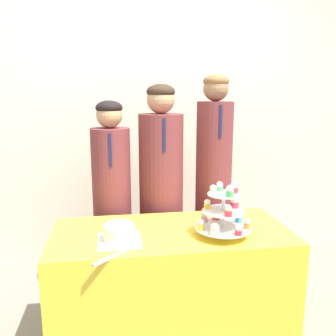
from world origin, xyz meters
name	(u,v)px	position (x,y,z in m)	size (l,w,h in m)	color
wall_back	(149,114)	(0.00, 1.57, 1.35)	(9.00, 0.06, 2.70)	beige
table	(171,288)	(0.00, 0.32, 0.37)	(1.38, 0.63, 0.74)	yellow
round_cake	(119,231)	(-0.30, 0.21, 0.80)	(0.23, 0.23, 0.12)	white
cake_knife	(109,258)	(-0.36, 0.01, 0.75)	(0.24, 0.22, 0.01)	silver
cupcake_stand	(223,213)	(0.27, 0.20, 0.88)	(0.31, 0.31, 0.31)	silver
student_0	(112,210)	(-0.34, 0.85, 0.71)	(0.27, 0.28, 1.48)	brown
student_1	(161,201)	(0.01, 0.85, 0.76)	(0.32, 0.32, 1.59)	brown
student_2	(213,193)	(0.40, 0.85, 0.80)	(0.26, 0.27, 1.66)	brown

